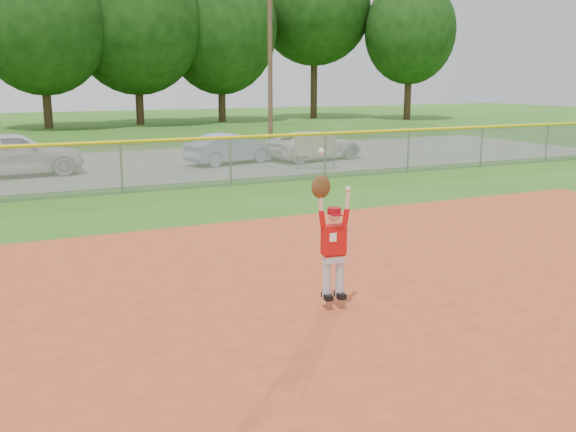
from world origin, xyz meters
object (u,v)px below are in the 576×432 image
(car_white_a, at_px, (13,153))
(sponsor_sign, at_px, (316,145))
(car_blue, at_px, (230,148))
(car_white_b, at_px, (315,145))
(ballplayer, at_px, (332,238))

(car_white_a, bearing_deg, sponsor_sign, -110.41)
(car_blue, bearing_deg, car_white_b, -107.60)
(car_blue, relative_size, car_white_b, 0.86)
(car_blue, height_order, car_white_b, car_blue)
(car_white_b, xyz_separation_m, sponsor_sign, (-1.35, -2.61, 0.30))
(sponsor_sign, bearing_deg, car_white_b, 62.67)
(car_blue, height_order, sponsor_sign, sponsor_sign)
(car_blue, bearing_deg, ballplayer, 150.74)
(car_white_a, distance_m, car_blue, 7.78)
(car_white_a, xyz_separation_m, ballplayer, (3.45, -15.75, 0.27))
(sponsor_sign, height_order, ballplayer, ballplayer)
(car_white_a, distance_m, ballplayer, 16.13)
(car_white_a, relative_size, sponsor_sign, 3.10)
(car_white_a, relative_size, car_blue, 1.27)
(car_white_b, distance_m, ballplayer, 17.41)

